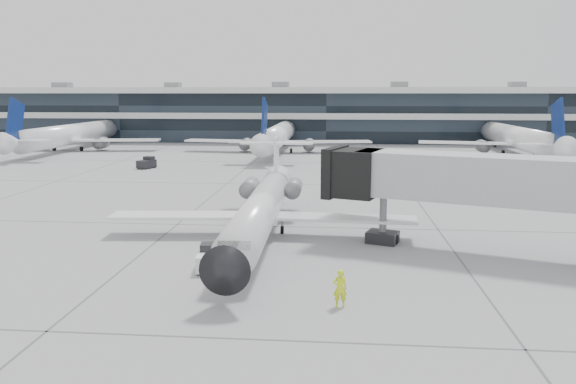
# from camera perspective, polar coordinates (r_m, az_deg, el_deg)

# --- Properties ---
(ground) EXTENTS (220.00, 220.00, 0.00)m
(ground) POSITION_cam_1_polar(r_m,az_deg,el_deg) (42.99, 1.76, -3.58)
(ground) COLOR gray
(ground) RESTS_ON ground
(terminal) EXTENTS (170.00, 22.00, 10.00)m
(terminal) POSITION_cam_1_polar(r_m,az_deg,el_deg) (123.84, 4.01, 7.67)
(terminal) COLOR black
(terminal) RESTS_ON ground
(bg_jet_left) EXTENTS (32.00, 40.00, 9.60)m
(bg_jet_left) POSITION_cam_1_polar(r_m,az_deg,el_deg) (108.17, -20.98, 4.02)
(bg_jet_left) COLOR white
(bg_jet_left) RESTS_ON ground
(bg_jet_center) EXTENTS (32.00, 40.00, 9.60)m
(bg_jet_center) POSITION_cam_1_polar(r_m,az_deg,el_deg) (97.80, -1.04, 4.12)
(bg_jet_center) COLOR white
(bg_jet_center) RESTS_ON ground
(bg_jet_right) EXTENTS (32.00, 40.00, 9.60)m
(bg_jet_right) POSITION_cam_1_polar(r_m,az_deg,el_deg) (101.65, 22.04, 3.61)
(bg_jet_right) COLOR white
(bg_jet_right) RESTS_ON ground
(regional_jet) EXTENTS (21.78, 27.08, 6.27)m
(regional_jet) POSITION_cam_1_polar(r_m,az_deg,el_deg) (39.68, -2.67, -1.58)
(regional_jet) COLOR white
(regional_jet) RESTS_ON ground
(jet_bridge) EXTENTS (19.86, 10.04, 6.54)m
(jet_bridge) POSITION_cam_1_polar(r_m,az_deg,el_deg) (36.97, 20.88, 1.04)
(jet_bridge) COLOR silver
(jet_bridge) RESTS_ON ground
(ramp_worker) EXTENTS (0.74, 0.54, 1.87)m
(ramp_worker) POSITION_cam_1_polar(r_m,az_deg,el_deg) (27.27, 5.31, -9.70)
(ramp_worker) COLOR #D9F519
(ramp_worker) RESTS_ON ground
(baggage_tug) EXTENTS (1.58, 2.40, 1.45)m
(baggage_tug) POSITION_cam_1_polar(r_m,az_deg,el_deg) (33.04, -7.94, -6.73)
(baggage_tug) COLOR white
(baggage_tug) RESTS_ON ground
(traffic_cone) EXTENTS (0.51, 0.51, 0.63)m
(traffic_cone) POSITION_cam_1_polar(r_m,az_deg,el_deg) (51.53, -1.83, -0.95)
(traffic_cone) COLOR #F8360D
(traffic_cone) RESTS_ON ground
(far_tug) EXTENTS (2.31, 2.87, 1.59)m
(far_tug) POSITION_cam_1_polar(r_m,az_deg,el_deg) (78.47, -14.15, 2.86)
(far_tug) COLOR black
(far_tug) RESTS_ON ground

